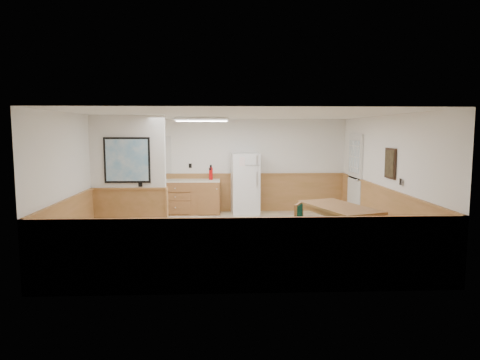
{
  "coord_description": "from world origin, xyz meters",
  "views": [
    {
      "loc": [
        -0.34,
        -8.56,
        2.18
      ],
      "look_at": [
        0.04,
        0.4,
        1.15
      ],
      "focal_mm": 32.0,
      "sensor_mm": 36.0,
      "label": 1
    }
  ],
  "objects_px": {
    "dining_bench": "(381,227)",
    "soap_bottle": "(157,176)",
    "dining_chair": "(303,222)",
    "fire_extinguisher": "(211,173)",
    "dining_table": "(339,211)",
    "refrigerator": "(245,184)"
  },
  "relations": [
    {
      "from": "dining_bench",
      "to": "fire_extinguisher",
      "type": "height_order",
      "value": "fire_extinguisher"
    },
    {
      "from": "dining_bench",
      "to": "soap_bottle",
      "type": "xyz_separation_m",
      "value": [
        -4.79,
        3.25,
        0.67
      ]
    },
    {
      "from": "dining_table",
      "to": "dining_bench",
      "type": "height_order",
      "value": "dining_table"
    },
    {
      "from": "dining_bench",
      "to": "dining_chair",
      "type": "xyz_separation_m",
      "value": [
        -1.57,
        -0.27,
        0.16
      ]
    },
    {
      "from": "fire_extinguisher",
      "to": "soap_bottle",
      "type": "relative_size",
      "value": 1.83
    },
    {
      "from": "dining_table",
      "to": "dining_bench",
      "type": "distance_m",
      "value": 0.88
    },
    {
      "from": "dining_table",
      "to": "soap_bottle",
      "type": "distance_m",
      "value": 5.13
    },
    {
      "from": "refrigerator",
      "to": "fire_extinguisher",
      "type": "xyz_separation_m",
      "value": [
        -0.91,
        0.07,
        0.27
      ]
    },
    {
      "from": "refrigerator",
      "to": "fire_extinguisher",
      "type": "relative_size",
      "value": 4.07
    },
    {
      "from": "dining_chair",
      "to": "fire_extinguisher",
      "type": "height_order",
      "value": "fire_extinguisher"
    },
    {
      "from": "dining_bench",
      "to": "soap_bottle",
      "type": "distance_m",
      "value": 5.83
    },
    {
      "from": "refrigerator",
      "to": "dining_chair",
      "type": "relative_size",
      "value": 1.89
    },
    {
      "from": "dining_chair",
      "to": "fire_extinguisher",
      "type": "relative_size",
      "value": 2.15
    },
    {
      "from": "dining_bench",
      "to": "dining_chair",
      "type": "distance_m",
      "value": 1.6
    },
    {
      "from": "soap_bottle",
      "to": "refrigerator",
      "type": "bearing_deg",
      "value": -1.53
    },
    {
      "from": "dining_table",
      "to": "dining_chair",
      "type": "relative_size",
      "value": 2.26
    },
    {
      "from": "dining_chair",
      "to": "soap_bottle",
      "type": "xyz_separation_m",
      "value": [
        -3.22,
        3.52,
        0.51
      ]
    },
    {
      "from": "dining_bench",
      "to": "fire_extinguisher",
      "type": "xyz_separation_m",
      "value": [
        -3.37,
        3.26,
        0.73
      ]
    },
    {
      "from": "soap_bottle",
      "to": "fire_extinguisher",
      "type": "bearing_deg",
      "value": 0.4
    },
    {
      "from": "dining_bench",
      "to": "dining_chair",
      "type": "bearing_deg",
      "value": -168.49
    },
    {
      "from": "refrigerator",
      "to": "dining_chair",
      "type": "xyz_separation_m",
      "value": [
        0.89,
        -3.46,
        -0.31
      ]
    },
    {
      "from": "dining_bench",
      "to": "refrigerator",
      "type": "bearing_deg",
      "value": 129.4
    }
  ]
}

